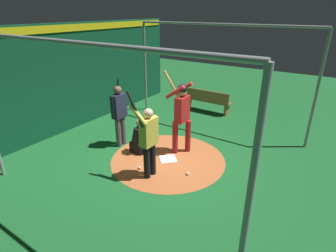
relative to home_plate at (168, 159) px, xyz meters
name	(u,v)px	position (x,y,z in m)	size (l,w,h in m)	color
ground_plane	(168,159)	(0.00, 0.00, -0.01)	(25.87, 25.87, 0.00)	#195B28
dirt_circle	(168,159)	(0.00, 0.00, -0.01)	(2.96, 2.96, 0.01)	#B76033
home_plate	(168,159)	(0.00, 0.00, 0.00)	(0.42, 0.42, 0.01)	white
batter	(182,111)	(0.06, 0.55, 1.17)	(0.68, 0.49, 2.23)	maroon
catcher	(141,139)	(-0.86, -0.05, 0.37)	(0.58, 0.40, 0.98)	black
umpire	(119,113)	(-1.58, -0.05, 0.97)	(0.22, 0.49, 1.75)	#4C4C51
visitor	(149,138)	(0.05, -0.86, 0.96)	(0.55, 0.50, 2.04)	black
back_wall	(65,78)	(-3.82, 0.00, 1.63)	(0.23, 9.87, 3.25)	#0F472D
cage_frame	(168,74)	(0.00, 0.00, 2.24)	(5.79, 5.59, 3.24)	gray
bench	(207,100)	(-0.80, 3.84, 0.44)	(1.83, 0.36, 0.85)	olive
baseball_0	(139,168)	(-0.32, -0.78, 0.03)	(0.07, 0.07, 0.07)	white
baseball_1	(188,173)	(0.79, -0.35, 0.03)	(0.07, 0.07, 0.07)	white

